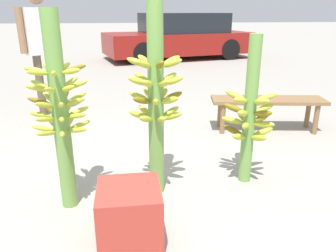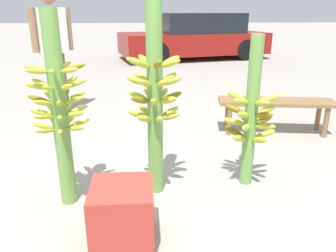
{
  "view_description": "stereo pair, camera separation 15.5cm",
  "coord_description": "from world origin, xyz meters",
  "px_view_note": "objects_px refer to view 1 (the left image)",
  "views": [
    {
      "loc": [
        -0.2,
        -2.12,
        1.43
      ],
      "look_at": [
        0.13,
        0.41,
        0.53
      ],
      "focal_mm": 35.0,
      "sensor_mm": 36.0,
      "label": 1
    },
    {
      "loc": [
        -0.05,
        -2.13,
        1.43
      ],
      "look_at": [
        0.13,
        0.41,
        0.53
      ],
      "focal_mm": 35.0,
      "sensor_mm": 36.0,
      "label": 2
    }
  ],
  "objects_px": {
    "produce_crate": "(130,216)",
    "market_bench": "(268,104)",
    "banana_stalk_center": "(156,95)",
    "parked_car": "(179,37)",
    "vendor_person": "(41,39)",
    "banana_stalk_left": "(60,112)",
    "banana_stalk_right": "(250,113)"
  },
  "relations": [
    {
      "from": "banana_stalk_left",
      "to": "vendor_person",
      "type": "height_order",
      "value": "vendor_person"
    },
    {
      "from": "market_bench",
      "to": "banana_stalk_center",
      "type": "bearing_deg",
      "value": -130.78
    },
    {
      "from": "banana_stalk_center",
      "to": "produce_crate",
      "type": "bearing_deg",
      "value": -110.51
    },
    {
      "from": "banana_stalk_right",
      "to": "vendor_person",
      "type": "distance_m",
      "value": 3.14
    },
    {
      "from": "banana_stalk_center",
      "to": "parked_car",
      "type": "height_order",
      "value": "banana_stalk_center"
    },
    {
      "from": "produce_crate",
      "to": "banana_stalk_left",
      "type": "bearing_deg",
      "value": 132.48
    },
    {
      "from": "banana_stalk_left",
      "to": "parked_car",
      "type": "relative_size",
      "value": 0.31
    },
    {
      "from": "vendor_person",
      "to": "banana_stalk_left",
      "type": "bearing_deg",
      "value": 71.45
    },
    {
      "from": "parked_car",
      "to": "banana_stalk_center",
      "type": "bearing_deg",
      "value": 155.85
    },
    {
      "from": "banana_stalk_right",
      "to": "market_bench",
      "type": "bearing_deg",
      "value": 59.51
    },
    {
      "from": "banana_stalk_left",
      "to": "parked_car",
      "type": "bearing_deg",
      "value": 74.93
    },
    {
      "from": "banana_stalk_right",
      "to": "banana_stalk_left",
      "type": "bearing_deg",
      "value": -172.15
    },
    {
      "from": "banana_stalk_right",
      "to": "produce_crate",
      "type": "relative_size",
      "value": 3.2
    },
    {
      "from": "vendor_person",
      "to": "parked_car",
      "type": "bearing_deg",
      "value": -150.12
    },
    {
      "from": "vendor_person",
      "to": "market_bench",
      "type": "relative_size",
      "value": 1.23
    },
    {
      "from": "banana_stalk_left",
      "to": "banana_stalk_center",
      "type": "relative_size",
      "value": 0.9
    },
    {
      "from": "banana_stalk_left",
      "to": "vendor_person",
      "type": "bearing_deg",
      "value": 104.81
    },
    {
      "from": "banana_stalk_center",
      "to": "banana_stalk_right",
      "type": "xyz_separation_m",
      "value": [
        0.79,
        0.08,
        -0.2
      ]
    },
    {
      "from": "banana_stalk_left",
      "to": "parked_car",
      "type": "height_order",
      "value": "banana_stalk_left"
    },
    {
      "from": "banana_stalk_center",
      "to": "parked_car",
      "type": "xyz_separation_m",
      "value": [
        1.48,
        7.95,
        -0.17
      ]
    },
    {
      "from": "banana_stalk_center",
      "to": "produce_crate",
      "type": "relative_size",
      "value": 4.06
    },
    {
      "from": "produce_crate",
      "to": "market_bench",
      "type": "bearing_deg",
      "value": 47.8
    },
    {
      "from": "market_bench",
      "to": "vendor_person",
      "type": "bearing_deg",
      "value": 168.29
    },
    {
      "from": "banana_stalk_right",
      "to": "banana_stalk_center",
      "type": "bearing_deg",
      "value": -174.31
    },
    {
      "from": "vendor_person",
      "to": "produce_crate",
      "type": "xyz_separation_m",
      "value": [
        1.11,
        -2.97,
        -0.86
      ]
    },
    {
      "from": "banana_stalk_right",
      "to": "market_bench",
      "type": "relative_size",
      "value": 0.89
    },
    {
      "from": "market_bench",
      "to": "produce_crate",
      "type": "relative_size",
      "value": 3.57
    },
    {
      "from": "vendor_person",
      "to": "produce_crate",
      "type": "relative_size",
      "value": 4.4
    },
    {
      "from": "parked_car",
      "to": "banana_stalk_left",
      "type": "bearing_deg",
      "value": 151.35
    },
    {
      "from": "parked_car",
      "to": "vendor_person",
      "type": "bearing_deg",
      "value": 139.66
    },
    {
      "from": "banana_stalk_center",
      "to": "produce_crate",
      "type": "distance_m",
      "value": 0.91
    },
    {
      "from": "market_bench",
      "to": "produce_crate",
      "type": "xyz_separation_m",
      "value": [
        -1.74,
        -1.92,
        -0.15
      ]
    }
  ]
}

